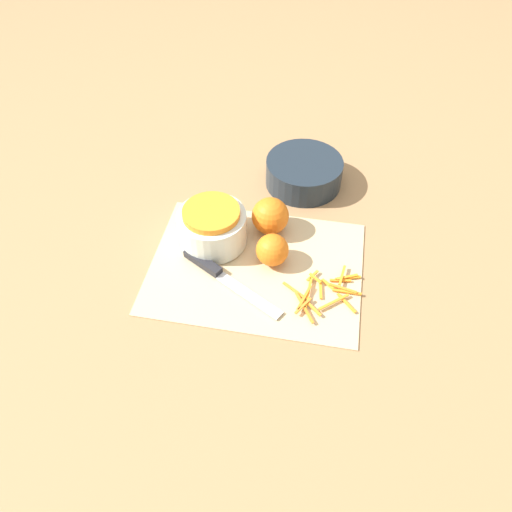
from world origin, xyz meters
The scene contains 8 objects.
ground_plane centered at (0.00, 0.00, 0.00)m, with size 4.00×4.00×0.00m, color #9E754C.
cutting_board centered at (0.00, 0.00, 0.00)m, with size 0.43×0.32×0.01m.
bowl_speckled centered at (-0.10, 0.06, 0.05)m, with size 0.14×0.14×0.09m.
bowl_dark centered at (0.06, 0.28, 0.03)m, with size 0.18×0.18×0.06m.
knife centered at (-0.08, -0.03, 0.01)m, with size 0.22×0.14×0.02m.
orange_left centered at (0.03, 0.02, 0.04)m, with size 0.07×0.07×0.07m.
orange_right centered at (0.01, 0.11, 0.05)m, with size 0.08×0.08×0.08m.
peel_pile centered at (0.14, -0.04, 0.01)m, with size 0.15×0.15×0.01m.
Camera 1 is at (0.12, -0.65, 0.78)m, focal length 35.00 mm.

